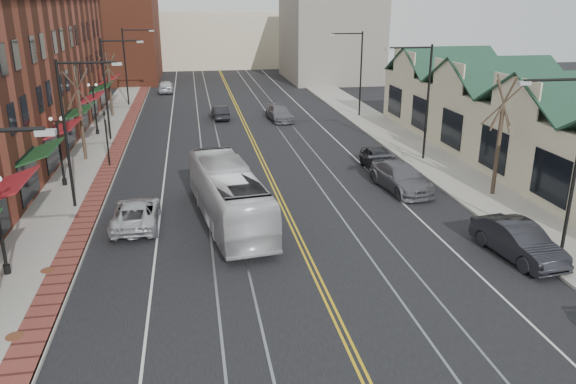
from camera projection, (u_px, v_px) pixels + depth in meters
name	position (u px, v px, depth m)	size (l,w,h in m)	color
ground	(355.00, 359.00, 18.23)	(160.00, 160.00, 0.00)	black
sidewalk_left	(79.00, 185.00, 34.89)	(4.00, 120.00, 0.15)	gray
sidewalk_right	(441.00, 167.00, 38.76)	(4.00, 120.00, 0.15)	gray
building_right	(525.00, 132.00, 39.00)	(8.00, 36.00, 4.60)	#C3B996
backdrop_left	(106.00, 29.00, 78.54)	(14.00, 18.00, 14.00)	brown
backdrop_mid	(216.00, 39.00, 95.90)	(22.00, 14.00, 9.00)	#C3B996
backdrop_right	(329.00, 40.00, 79.37)	(12.00, 16.00, 11.00)	slate
streetlight_l_1	(73.00, 119.00, 29.70)	(3.33, 0.25, 8.00)	black
streetlight_l_2	(110.00, 79.00, 44.60)	(3.33, 0.25, 8.00)	black
streetlight_l_3	(129.00, 59.00, 59.50)	(3.33, 0.25, 8.00)	black
streetlight_r_0	(570.00, 148.00, 23.95)	(3.33, 0.25, 8.00)	black
streetlight_r_1	(422.00, 91.00, 38.85)	(3.33, 0.25, 8.00)	black
streetlight_r_2	(357.00, 65.00, 53.75)	(3.33, 0.25, 8.00)	black
lamppost_l_1	(0.00, 228.00, 22.89)	(0.84, 0.28, 4.27)	black
lamppost_l_2	(61.00, 153.00, 34.06)	(0.84, 0.28, 4.27)	black
lamppost_l_3	(95.00, 110.00, 47.10)	(0.84, 0.28, 4.27)	black
tree_left_near	(80.00, 113.00, 39.27)	(1.78, 1.37, 6.48)	#382B21
tree_left_far	(109.00, 84.00, 54.25)	(1.66, 1.28, 6.02)	#382B21
tree_right_mid	(500.00, 134.00, 32.05)	(1.90, 1.46, 6.93)	#382B21
manhole_mid	(14.00, 336.00, 19.16)	(0.60, 0.60, 0.02)	#592D19
manhole_far	(48.00, 270.00, 23.82)	(0.60, 0.60, 0.02)	#592D19
traffic_signal	(106.00, 134.00, 38.10)	(0.18, 0.15, 3.80)	black
transit_bus	(229.00, 195.00, 28.86)	(2.51, 10.75, 2.99)	silver
parked_suv	(136.00, 213.00, 28.64)	(2.30, 5.00, 1.39)	silver
parked_car_b	(518.00, 241.00, 25.10)	(1.72, 4.94, 1.63)	black
parked_car_c	(401.00, 177.00, 34.06)	(2.23, 5.50, 1.60)	#5D5C63
parked_car_d	(379.00, 160.00, 37.84)	(1.83, 4.55, 1.55)	#222327
distant_car_left	(220.00, 112.00, 54.14)	(1.39, 4.00, 1.32)	black
distant_car_right	(280.00, 113.00, 53.49)	(1.97, 4.85, 1.41)	slate
distant_car_far	(166.00, 86.00, 69.32)	(1.81, 4.51, 1.54)	silver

